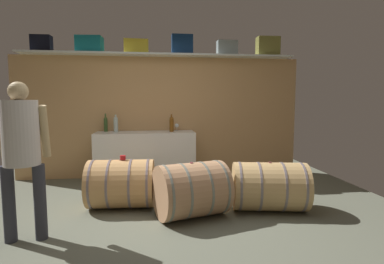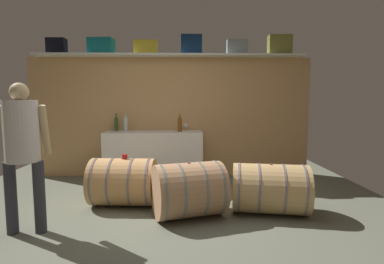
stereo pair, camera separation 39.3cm
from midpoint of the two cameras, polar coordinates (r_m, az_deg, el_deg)
The scene contains 19 objects.
ground_plane at distance 4.22m, azimuth -2.23°, elevation -13.68°, with size 6.36×7.71×0.02m, color #606454.
back_wall_panel at distance 5.68m, azimuth -2.04°, elevation 2.77°, with size 5.16×0.10×2.19m, color tan.
high_shelf_board at distance 5.58m, azimuth -2.10°, elevation 14.14°, with size 4.74×0.40×0.03m, color silver.
toolcase_black at distance 5.96m, azimuth -22.27°, elevation 14.66°, with size 0.32×0.19×0.27m, color black.
toolcase_teal at distance 5.74m, azimuth -14.69°, elevation 15.26°, with size 0.42×0.30×0.27m, color #137481.
toolcase_yellow at distance 5.62m, azimuth -6.61°, elevation 15.47°, with size 0.42×0.18×0.24m, color yellow.
toolcase_navy at distance 5.62m, azimuth 1.95°, elevation 16.02°, with size 0.37×0.19×0.34m, color navy.
toolcase_grey at distance 5.71m, azimuth 10.45°, elevation 15.34°, with size 0.36×0.20×0.26m, color gray.
toolcase_olive at distance 5.92m, azimuth 18.01°, elevation 15.23°, with size 0.40×0.21×0.35m, color olive.
work_cabinet at distance 5.43m, azimuth -5.07°, elevation -4.45°, with size 1.71×0.55×0.86m, color white.
wine_bottle_clear at distance 5.48m, azimuth -10.36°, elevation 1.60°, with size 0.08×0.08×0.30m.
wine_bottle_amber at distance 5.35m, azimuth -0.21°, elevation 1.55°, with size 0.08×0.08×0.31m.
wine_bottle_green at distance 5.62m, azimuth -12.07°, elevation 1.61°, with size 0.06×0.06×0.32m.
wine_glass at distance 5.56m, azimuth 0.84°, elevation 1.18°, with size 0.08×0.08×0.13m.
wine_barrel_near at distance 4.20m, azimuth -10.14°, elevation -9.19°, with size 0.88×0.68×0.65m.
wine_barrel_far at distance 3.74m, azimuth 2.45°, elevation -10.80°, with size 0.97×0.86×0.67m.
wine_barrel_flank at distance 4.02m, azimuth 17.21°, elevation -10.14°, with size 1.01×0.76×0.63m.
tasting_cup at distance 4.12m, azimuth -9.84°, elevation -4.53°, with size 0.07×0.07×0.05m, color red.
winemaker_pouring at distance 3.51m, azimuth -26.46°, elevation -1.76°, with size 0.48×0.38×1.59m.
Camera 2 is at (0.26, -3.43, 1.41)m, focal length 28.49 mm.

